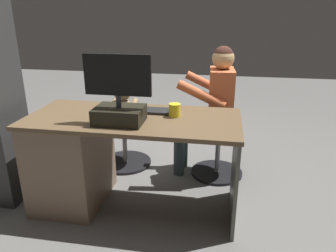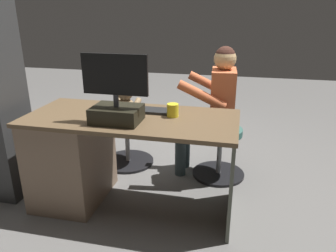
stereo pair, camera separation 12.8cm
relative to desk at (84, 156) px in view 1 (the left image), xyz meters
The scene contains 11 objects.
ground_plane 0.65m from the desk, 141.23° to the right, with size 10.00×10.00×0.00m, color #64625F.
desk is the anchor object (origin of this frame).
monitor 0.59m from the desk, 159.32° to the left, with size 0.45×0.25×0.46m.
keyboard 0.60m from the desk, 164.18° to the right, with size 0.42×0.14×0.02m, color black.
computer_mouse 0.42m from the desk, 143.97° to the right, with size 0.06×0.10×0.04m, color #282427.
cup 0.79m from the desk, behind, with size 0.08×0.08×0.09m, color yellow.
tv_remote 0.38m from the desk, behind, with size 0.04×0.15×0.02m, color black.
office_chair_teddy 0.71m from the desk, 98.66° to the right, with size 0.51×0.51×0.46m.
teddy_bear 0.74m from the desk, 98.51° to the right, with size 0.25×0.25×0.36m.
visitor_chair 1.20m from the desk, 148.11° to the right, with size 0.48×0.48×0.46m.
person 1.16m from the desk, 145.78° to the right, with size 0.51×0.50×1.18m.
Camera 1 is at (-0.62, 2.43, 1.47)m, focal length 34.60 mm.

